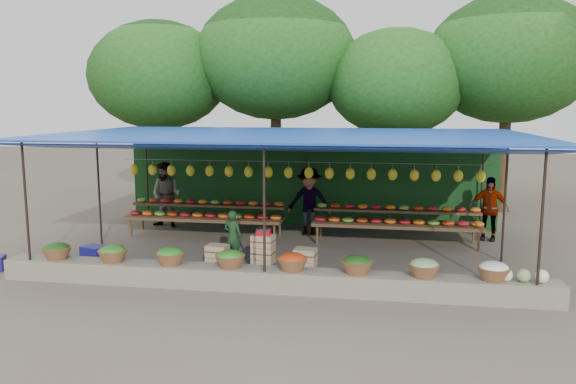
% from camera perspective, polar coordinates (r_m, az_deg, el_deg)
% --- Properties ---
extents(ground, '(60.00, 60.00, 0.00)m').
position_cam_1_polar(ground, '(13.41, 0.18, -6.15)').
color(ground, brown).
rests_on(ground, ground).
extents(stone_curb, '(10.60, 0.55, 0.40)m').
position_cam_1_polar(stone_curb, '(10.76, -2.22, -8.86)').
color(stone_curb, '#716D5B').
rests_on(stone_curb, ground).
extents(stall_canopy, '(10.80, 6.60, 2.82)m').
position_cam_1_polar(stall_canopy, '(13.04, 0.24, 5.36)').
color(stall_canopy, black).
rests_on(stall_canopy, ground).
extents(produce_baskets, '(8.98, 0.58, 0.34)m').
position_cam_1_polar(produce_baskets, '(10.67, -2.76, -6.96)').
color(produce_baskets, brown).
rests_on(produce_baskets, stone_curb).
extents(netting_backdrop, '(10.60, 0.06, 2.50)m').
position_cam_1_polar(netting_backdrop, '(16.22, 1.99, 0.98)').
color(netting_backdrop, '#1C4E21').
rests_on(netting_backdrop, ground).
extents(tree_row, '(16.51, 5.50, 7.12)m').
position_cam_1_polar(tree_row, '(18.98, 4.78, 12.55)').
color(tree_row, '#382014').
rests_on(tree_row, ground).
extents(fruit_table_left, '(4.21, 0.95, 0.93)m').
position_cam_1_polar(fruit_table_left, '(15.13, -8.33, -2.15)').
color(fruit_table_left, '#4E2F1F').
rests_on(fruit_table_left, ground).
extents(fruit_table_right, '(4.21, 0.95, 0.93)m').
position_cam_1_polar(fruit_table_right, '(14.43, 10.96, -2.76)').
color(fruit_table_right, '#4E2F1F').
rests_on(fruit_table_right, ground).
extents(crate_counter, '(2.39, 0.39, 0.77)m').
position_cam_1_polar(crate_counter, '(11.94, -2.67, -6.51)').
color(crate_counter, '#9D7B59').
rests_on(crate_counter, ground).
extents(weighing_scale, '(0.30, 0.30, 0.32)m').
position_cam_1_polar(weighing_scale, '(11.80, -2.49, -4.01)').
color(weighing_scale, red).
rests_on(weighing_scale, crate_counter).
extents(vendor_seated, '(0.48, 0.38, 1.18)m').
position_cam_1_polar(vendor_seated, '(12.48, -5.63, -4.53)').
color(vendor_seated, '#1A3B1C').
rests_on(vendor_seated, ground).
extents(customer_left, '(1.02, 0.86, 1.86)m').
position_cam_1_polar(customer_left, '(16.34, -12.26, -0.28)').
color(customer_left, slate).
rests_on(customer_left, ground).
extents(customer_mid, '(1.17, 0.68, 1.80)m').
position_cam_1_polar(customer_mid, '(15.14, 2.16, -0.92)').
color(customer_mid, slate).
rests_on(customer_mid, ground).
extents(customer_right, '(1.04, 0.63, 1.66)m').
position_cam_1_polar(customer_right, '(15.34, 19.73, -1.59)').
color(customer_right, slate).
rests_on(customer_right, ground).
extents(blue_crate_back, '(0.62, 0.53, 0.32)m').
position_cam_1_polar(blue_crate_back, '(13.47, -19.08, -5.87)').
color(blue_crate_back, navy).
rests_on(blue_crate_back, ground).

